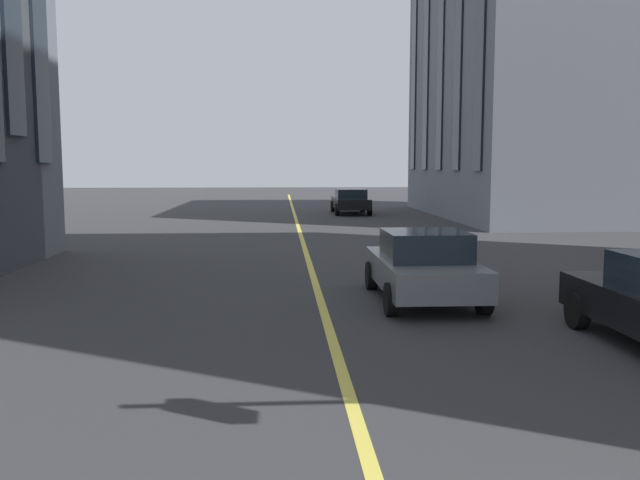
% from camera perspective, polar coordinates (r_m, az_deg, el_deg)
% --- Properties ---
extents(lane_centre_line, '(80.00, 0.16, 0.01)m').
position_cam_1_polar(lane_centre_line, '(21.17, -1.28, -0.81)').
color(lane_centre_line, '#D8C64C').
rests_on(lane_centre_line, ground_plane).
extents(car_grey_parked_b, '(3.90, 1.89, 1.40)m').
position_cam_1_polar(car_grey_parked_b, '(13.23, 8.83, -2.21)').
color(car_grey_parked_b, slate).
rests_on(car_grey_parked_b, ground_plane).
extents(car_black_oncoming, '(4.40, 1.95, 1.37)m').
position_cam_1_polar(car_black_oncoming, '(36.81, 2.63, 3.35)').
color(car_black_oncoming, black).
rests_on(car_black_oncoming, ground_plane).
extents(building_right_far, '(17.04, 10.68, 17.34)m').
position_cam_1_polar(building_right_far, '(37.41, 18.56, 15.32)').
color(building_right_far, slate).
rests_on(building_right_far, ground_plane).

